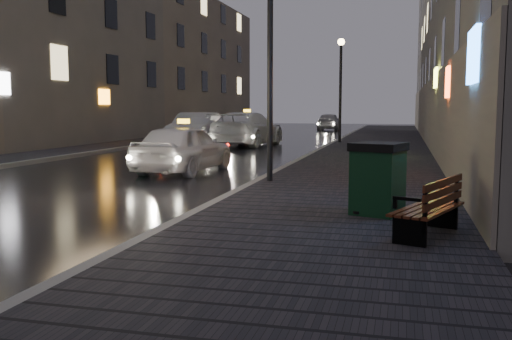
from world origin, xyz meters
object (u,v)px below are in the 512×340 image
(taxi_near, at_px, (184,148))
(car_left_mid, at_px, (196,130))
(bench, at_px, (432,207))
(taxi_far, at_px, (241,126))
(taxi_mid, at_px, (247,129))
(lamp_near, at_px, (270,43))
(trash_bin, at_px, (378,178))
(car_far, at_px, (329,122))
(lamp_far, at_px, (341,77))

(taxi_near, relative_size, car_left_mid, 0.84)
(bench, xyz_separation_m, taxi_far, (-11.37, 29.91, 0.08))
(taxi_near, height_order, taxi_mid, taxi_mid)
(taxi_mid, bearing_deg, lamp_near, 112.03)
(taxi_near, xyz_separation_m, taxi_mid, (-1.31, 11.96, 0.12))
(car_left_mid, bearing_deg, taxi_far, 91.37)
(taxi_mid, distance_m, taxi_far, 10.73)
(bench, xyz_separation_m, taxi_near, (-6.78, 7.74, 0.17))
(lamp_near, bearing_deg, taxi_mid, 107.47)
(lamp_near, height_order, bench, lamp_near)
(trash_bin, bearing_deg, bench, -43.52)
(bench, relative_size, taxi_far, 0.37)
(taxi_near, xyz_separation_m, car_far, (0.35, 31.88, -0.01))
(car_left_mid, distance_m, car_far, 21.59)
(taxi_far, bearing_deg, trash_bin, -75.01)
(lamp_near, distance_m, car_left_mid, 14.90)
(bench, bearing_deg, taxi_mid, 133.43)
(car_left_mid, bearing_deg, car_far, 75.87)
(taxi_far, bearing_deg, car_far, 57.64)
(lamp_near, xyz_separation_m, taxi_near, (-3.20, 2.36, -2.75))
(taxi_near, relative_size, taxi_far, 0.93)
(lamp_far, xyz_separation_m, taxi_near, (-3.20, -13.64, -2.75))
(car_far, bearing_deg, taxi_far, 61.66)
(lamp_near, distance_m, taxi_mid, 15.24)
(trash_bin, bearing_deg, taxi_near, 152.63)
(taxi_near, distance_m, taxi_far, 22.64)
(lamp_near, height_order, trash_bin, lamp_near)
(taxi_mid, bearing_deg, car_far, -90.20)
(trash_bin, xyz_separation_m, taxi_near, (-5.97, 6.19, -0.03))
(lamp_near, height_order, car_left_mid, lamp_near)
(trash_bin, relative_size, car_far, 0.28)
(trash_bin, xyz_separation_m, car_left_mid, (-9.53, 16.84, 0.08))
(lamp_far, distance_m, car_left_mid, 7.85)
(taxi_near, height_order, car_left_mid, car_left_mid)
(car_left_mid, relative_size, taxi_far, 1.10)
(lamp_near, xyz_separation_m, lamp_far, (0.00, 16.00, 0.00))
(trash_bin, relative_size, taxi_mid, 0.21)
(lamp_near, height_order, taxi_mid, lamp_near)
(lamp_near, bearing_deg, lamp_far, 90.00)
(trash_bin, bearing_deg, lamp_far, 116.64)
(lamp_far, xyz_separation_m, taxi_mid, (-4.51, -1.68, -2.63))
(trash_bin, height_order, taxi_mid, taxi_mid)
(lamp_near, relative_size, taxi_near, 1.22)
(trash_bin, relative_size, taxi_far, 0.26)
(lamp_far, bearing_deg, lamp_near, -90.00)
(taxi_mid, bearing_deg, lamp_far, -155.04)
(bench, relative_size, car_left_mid, 0.34)
(taxi_near, bearing_deg, car_left_mid, -67.81)
(taxi_far, bearing_deg, taxi_mid, -77.64)
(bench, xyz_separation_m, car_left_mid, (-10.35, 18.39, 0.28))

